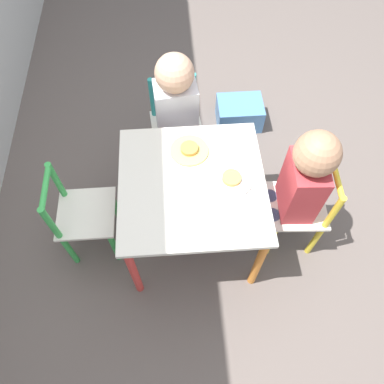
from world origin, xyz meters
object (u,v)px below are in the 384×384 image
Objects in this scene: chair_yellow at (301,208)px; chair_green at (82,216)px; child_right at (177,109)px; child_front at (299,184)px; chair_teal at (176,127)px; kids_table at (192,192)px; plate_right at (189,150)px; storage_bin at (239,113)px; plate_front at (231,179)px.

chair_yellow and chair_green have the same top height.
child_front is at bearing -49.31° from child_right.
child_front is at bearing -52.42° from chair_teal.
chair_teal is at bearing -42.32° from chair_green.
child_right is at bearing -46.30° from chair_green.
child_front reaches higher than kids_table.
plate_right is at bearing -107.51° from chair_yellow.
storage_bin is (0.25, -0.39, -0.19)m from chair_teal.
chair_yellow is at bearing 90.00° from child_front.
chair_teal is 1.00× the size of chair_green.
chair_yellow is 3.21× the size of plate_right.
chair_green is at bearing -137.68° from chair_teal.
plate_right is 0.23m from plate_front.
chair_teal is at bearing 22.74° from plate_front.
plate_right is (-0.34, -0.05, 0.24)m from chair_teal.
kids_table is at bearing -90.00° from child_right.
plate_front is (0.03, 0.34, 0.24)m from chair_yellow.
chair_green reaches higher than plate_right.
chair_yellow is at bearing -91.67° from chair_green.
plate_front is 0.64× the size of storage_bin.
chair_teal is at bearing 122.27° from storage_bin.
chair_yellow is at bearing -168.38° from storage_bin.
chair_teal is 0.50m from storage_bin.
kids_table is 0.53m from chair_green.
chair_teal and chair_green have the same top height.
chair_teal is 0.69× the size of child_front.
chair_teal is at bearing 8.07° from plate_right.
chair_teal is (0.50, 0.05, -0.16)m from kids_table.
chair_teal is at bearing -130.65° from chair_yellow.
storage_bin is at bearing -13.60° from plate_front.
storage_bin is at bearing -48.61° from chair_green.
plate_front is 0.88m from storage_bin.
plate_front is (-0.44, -0.21, 0.04)m from child_right.
child_right is (-0.06, -0.01, 0.20)m from chair_teal.
plate_right is 0.81m from storage_bin.
kids_table is at bearing -90.00° from chair_yellow.
child_right reaches higher than kids_table.
chair_green is 0.58m from plate_right.
kids_table is at bearing 155.37° from storage_bin.
storage_bin is (0.75, -0.18, -0.43)m from plate_front.
child_front is 0.48m from plate_right.
chair_green is at bearing 90.13° from kids_table.
kids_table is at bearing 180.00° from plate_right.
chair_teal reaches higher than kids_table.
kids_table is at bearing -90.00° from child_front.
kids_table is 1.13× the size of chair_green.
kids_table is 0.18m from plate_right.
plate_front is at bearing 166.40° from storage_bin.
child_right is 4.52× the size of plate_right.
child_right is at bearing -130.62° from child_front.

